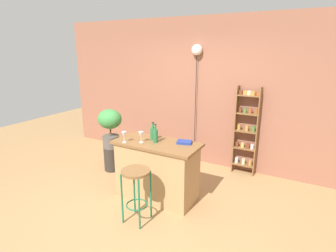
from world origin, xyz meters
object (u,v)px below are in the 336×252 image
Objects in this scene: potted_plant at (110,125)px; wine_glass_left at (124,135)px; spice_shelf at (246,129)px; bar_stool at (136,183)px; bottle_olive_oil at (153,133)px; wine_glass_center at (141,135)px; plant_stool at (112,158)px; bottle_soda_blue at (155,135)px; cookbook at (184,142)px; pendant_globe_light at (197,52)px.

potted_plant reaches higher than wine_glass_left.
spice_shelf reaches higher than potted_plant.
potted_plant is (-1.33, 1.08, 0.34)m from bar_stool.
bottle_olive_oil is 0.44m from wine_glass_left.
wine_glass_center is at bearing -114.34° from bottle_olive_oil.
potted_plant is at bearing 163.22° from bottle_olive_oil.
spice_shelf is at bearing 67.76° from bar_stool.
plant_stool is 2.77× the size of wine_glass_left.
bottle_soda_blue is 0.43m from cookbook.
potted_plant is at bearing 154.81° from cookbook.
wine_glass_center is (0.22, 0.12, 0.00)m from wine_glass_left.
potted_plant is 4.39× the size of wine_glass_left.
cookbook is (1.63, -0.27, 0.02)m from potted_plant.
potted_plant reaches higher than wine_glass_center.
wine_glass_center is (-1.16, -1.61, 0.17)m from spice_shelf.
bottle_olive_oil is at bearing -16.78° from potted_plant.
potted_plant is 2.07m from pendant_globe_light.
wine_glass_center is at bearing -150.08° from bottle_soda_blue.
bar_stool is at bearing -112.24° from spice_shelf.
spice_shelf is (0.88, 2.15, 0.29)m from bar_stool.
wine_glass_left is 0.07× the size of pendant_globe_light.
plant_stool is 2.16× the size of cookbook.
pendant_globe_light is (-0.04, 1.54, 1.16)m from bottle_soda_blue.
wine_glass_left is (-0.40, -0.22, 0.01)m from bottle_soda_blue.
bottle_olive_oil is (1.14, -0.34, 0.77)m from plant_stool.
bar_stool is 0.79m from bottle_soda_blue.
potted_plant is 1.19m from wine_glass_center.
plant_stool is 1.32m from wine_glass_left.
bar_stool is 1.74m from potted_plant.
potted_plant is 1.07m from wine_glass_left.
pendant_globe_light is (-1.01, 0.04, 1.32)m from spice_shelf.
pendant_globe_light is at bearing 177.59° from spice_shelf.
bar_stool is at bearing -38.98° from plant_stool.
bar_stool is at bearing -75.35° from bottle_olive_oil.
pendant_globe_light reaches higher than bottle_soda_blue.
spice_shelf is 9.80× the size of wine_glass_left.
bottle_soda_blue is (-0.10, 0.65, 0.45)m from bar_stool.
bottle_soda_blue reaches higher than plant_stool.
wine_glass_center is at bearing -95.07° from pendant_globe_light.
pendant_globe_light reaches higher than cookbook.
bar_stool is at bearing -38.98° from potted_plant.
bottle_olive_oil is at bearing 173.05° from cookbook.
cookbook is at bearing -9.30° from plant_stool.
cookbook is at bearing -113.47° from spice_shelf.
plant_stool is at bearing -137.07° from pendant_globe_light.
spice_shelf reaches higher than bottle_olive_oil.
spice_shelf is at bearing 54.26° from wine_glass_center.
wine_glass_center is at bearing -27.05° from potted_plant.
bottle_olive_oil is at bearing -16.78° from plant_stool.
plant_stool is 2.53m from pendant_globe_light.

